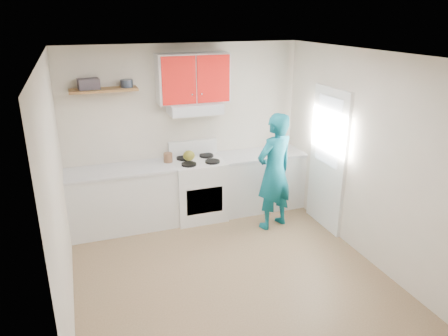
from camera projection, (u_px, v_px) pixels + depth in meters
name	position (u px, v px, depth m)	size (l,w,h in m)	color
floor	(227.00, 271.00, 5.24)	(3.80, 3.80, 0.00)	brown
ceiling	(228.00, 54.00, 4.35)	(3.60, 3.80, 0.04)	white
back_wall	(185.00, 131.00, 6.47)	(3.60, 0.04, 2.60)	beige
front_wall	(317.00, 259.00, 3.11)	(3.60, 0.04, 2.60)	beige
left_wall	(58.00, 194.00, 4.22)	(0.04, 3.80, 2.60)	beige
right_wall	(362.00, 156.00, 5.36)	(0.04, 3.80, 2.60)	beige
door	(328.00, 160.00, 6.06)	(0.05, 0.85, 2.05)	white
door_glass	(328.00, 131.00, 5.91)	(0.01, 0.55, 0.95)	white
counter_left	(123.00, 199.00, 6.17)	(1.52, 0.60, 0.90)	silver
counter_right	(260.00, 181.00, 6.86)	(1.32, 0.60, 0.90)	silver
stove	(199.00, 189.00, 6.50)	(0.76, 0.65, 0.92)	white
range_hood	(195.00, 108.00, 6.17)	(0.76, 0.44, 0.15)	silver
upper_cabinets	(193.00, 78.00, 6.08)	(1.02, 0.33, 0.70)	red
shelf	(104.00, 90.00, 5.73)	(0.90, 0.30, 0.04)	brown
books	(89.00, 84.00, 5.65)	(0.27, 0.20, 0.14)	#3B343B
tin	(127.00, 83.00, 5.81)	(0.17, 0.17, 0.10)	#333D4C
kettle	(189.00, 156.00, 6.33)	(0.18, 0.18, 0.15)	olive
crock	(168.00, 158.00, 6.27)	(0.13, 0.13, 0.16)	brown
cutting_board	(258.00, 156.00, 6.59)	(0.32, 0.24, 0.02)	olive
silicone_mat	(277.00, 152.00, 6.79)	(0.28, 0.24, 0.01)	red
person	(274.00, 172.00, 6.08)	(0.63, 0.41, 1.72)	#0C5F6F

